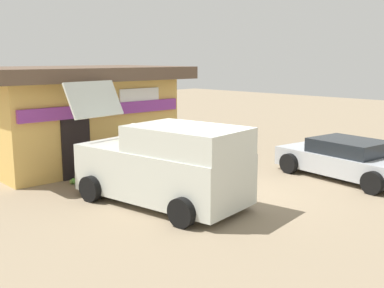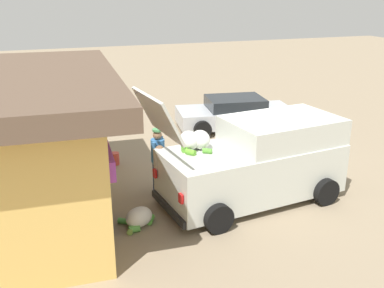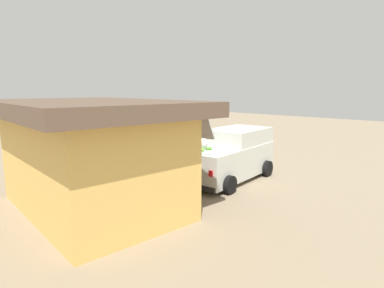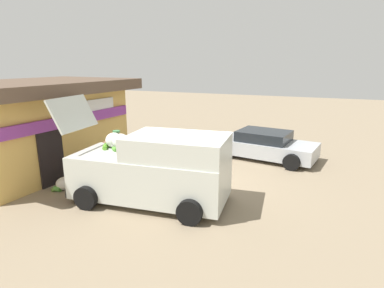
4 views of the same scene
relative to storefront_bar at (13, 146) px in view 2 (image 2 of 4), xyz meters
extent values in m
plane|color=gray|center=(0.53, -6.02, -1.68)|extent=(60.00, 60.00, 0.00)
cube|color=#E0B259|center=(0.00, 0.01, -0.28)|extent=(5.92, 3.83, 2.80)
cube|color=purple|center=(-0.11, -1.79, 0.28)|extent=(5.43, 0.45, 0.36)
cube|color=black|center=(-1.13, -1.70, -0.68)|extent=(0.90, 0.11, 2.00)
cube|color=white|center=(1.15, -1.85, 0.56)|extent=(1.50, 0.15, 0.60)
cube|color=brown|center=(0.00, 0.01, 1.32)|extent=(6.97, 4.88, 0.40)
cube|color=silver|center=(-0.98, -5.20, -0.92)|extent=(2.28, 4.44, 1.17)
cube|color=silver|center=(-0.89, -6.01, -0.03)|extent=(2.04, 2.82, 0.61)
cube|color=black|center=(-0.75, -7.27, -0.06)|extent=(1.56, 0.25, 0.46)
cube|color=silver|center=(-1.23, -2.86, 0.73)|extent=(1.70, 0.68, 0.93)
ellipsoid|color=silver|center=(-0.65, -4.02, -0.12)|extent=(0.53, 0.44, 0.44)
ellipsoid|color=silver|center=(-0.62, -3.75, -0.11)|extent=(0.53, 0.44, 0.44)
cylinder|color=#65B531|center=(-0.95, -3.67, -0.27)|extent=(0.26, 0.24, 0.13)
cylinder|color=#5FA734|center=(-0.67, -3.62, -0.26)|extent=(0.32, 0.23, 0.15)
cylinder|color=#56A135|center=(-0.99, -4.05, -0.28)|extent=(0.21, 0.24, 0.12)
cube|color=black|center=(-1.21, -3.04, -1.43)|extent=(1.74, 0.27, 0.16)
cube|color=red|center=(-1.92, -3.11, -0.86)|extent=(0.15, 0.07, 0.20)
cube|color=red|center=(-0.50, -2.96, -0.86)|extent=(0.15, 0.07, 0.20)
cylinder|color=black|center=(-1.80, -6.75, -1.36)|extent=(0.29, 0.66, 0.64)
cylinder|color=black|center=(0.16, -6.54, -1.36)|extent=(0.29, 0.66, 0.64)
cylinder|color=black|center=(-2.11, -3.87, -1.36)|extent=(0.29, 0.66, 0.64)
cylinder|color=black|center=(-0.15, -3.65, -1.36)|extent=(0.29, 0.66, 0.64)
cube|color=#B2B7BC|center=(4.48, -7.34, -1.23)|extent=(2.38, 4.38, 0.57)
cube|color=#1E2328|center=(4.48, -7.34, -0.75)|extent=(1.84, 2.21, 0.41)
cylinder|color=black|center=(3.32, -8.59, -1.38)|extent=(0.31, 0.64, 0.61)
cylinder|color=black|center=(5.20, -8.88, -1.38)|extent=(0.31, 0.64, 0.61)
cylinder|color=black|center=(3.76, -5.80, -1.38)|extent=(0.31, 0.64, 0.61)
cylinder|color=black|center=(5.64, -6.09, -1.38)|extent=(0.31, 0.64, 0.61)
cylinder|color=navy|center=(0.35, -3.34, -1.28)|extent=(0.15, 0.15, 0.81)
cylinder|color=navy|center=(0.09, -3.13, -1.28)|extent=(0.15, 0.15, 0.81)
cylinder|color=#3872B2|center=(0.22, -3.24, -0.59)|extent=(0.48, 0.48, 0.58)
sphere|color=#8C6647|center=(0.22, -3.24, -0.19)|extent=(0.22, 0.22, 0.22)
cylinder|color=#4C9959|center=(0.22, -3.24, -0.06)|extent=(0.24, 0.24, 0.05)
cylinder|color=#3872B2|center=(0.41, -3.39, -0.57)|extent=(0.09, 0.09, 0.55)
cylinder|color=#3872B2|center=(0.03, -3.09, -0.57)|extent=(0.09, 0.09, 0.55)
cylinder|color=#4C4C51|center=(-0.74, -3.38, -1.28)|extent=(0.15, 0.15, 0.82)
cylinder|color=#4C4C51|center=(-0.50, -3.63, -1.28)|extent=(0.15, 0.15, 0.82)
cylinder|color=silver|center=(-0.47, -3.36, -0.67)|extent=(0.71, 0.70, 0.64)
sphere|color=brown|center=(-0.26, -3.15, -0.40)|extent=(0.22, 0.22, 0.22)
cylinder|color=silver|center=(-0.48, -3.03, -0.75)|extent=(0.09, 0.09, 0.55)
cylinder|color=silver|center=(-0.15, -3.38, -0.75)|extent=(0.09, 0.09, 0.55)
ellipsoid|color=silver|center=(-1.28, -2.37, -1.48)|extent=(0.75, 0.79, 0.41)
cylinder|color=olive|center=(-1.47, -2.15, -1.62)|extent=(0.35, 0.25, 0.13)
cylinder|color=#6BB53C|center=(-1.16, -2.50, -1.61)|extent=(0.27, 0.15, 0.15)
cylinder|color=#59B43E|center=(-1.23, -2.63, -1.61)|extent=(0.31, 0.25, 0.14)
cylinder|color=#4EA542|center=(-1.10, -2.08, -1.62)|extent=(0.25, 0.29, 0.12)
cylinder|color=#549E3E|center=(-1.51, -2.21, -1.61)|extent=(0.16, 0.23, 0.16)
cylinder|color=#BF3F33|center=(2.40, -2.53, -1.51)|extent=(0.27, 0.27, 0.36)
camera|label=1|loc=(-8.29, -13.35, 1.81)|focal=43.53mm
camera|label=2|loc=(-9.53, -0.58, 3.13)|focal=41.08mm
camera|label=3|loc=(-8.51, 4.40, 1.81)|focal=29.69mm
camera|label=4|loc=(-8.16, -9.51, 2.13)|focal=29.42mm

